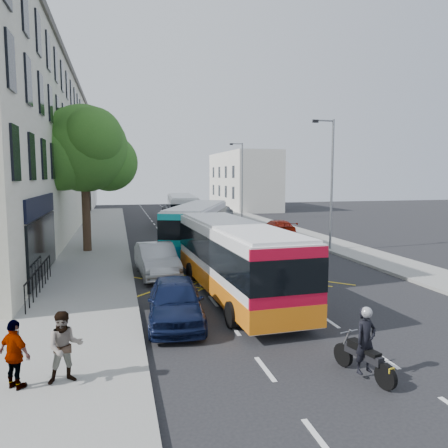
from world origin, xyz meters
TOP-DOWN VIEW (x-y plane):
  - ground at (0.00, 0.00)m, footprint 120.00×120.00m
  - pavement_left at (-8.50, 15.00)m, footprint 5.00×70.00m
  - pavement_right at (7.50, 15.00)m, footprint 3.00×70.00m
  - terrace_main at (-14.00, 24.49)m, footprint 8.30×45.00m
  - terrace_far at (-14.00, 55.00)m, footprint 8.00×20.00m
  - building_right at (11.00, 48.00)m, footprint 6.00×18.00m
  - street_tree at (-8.51, 14.97)m, footprint 6.30×5.70m
  - lamp_near at (6.20, 12.00)m, footprint 1.45×0.15m
  - lamp_far at (6.20, 32.00)m, footprint 1.45×0.15m
  - railings at (-9.70, 5.30)m, footprint 0.08×5.60m
  - bus_near at (-2.23, 3.51)m, footprint 2.89×10.40m
  - bus_mid at (-1.71, 14.30)m, footprint 5.91×10.56m
  - bus_far at (-0.85, 27.21)m, footprint 3.31×10.56m
  - motorbike at (-1.08, -3.96)m, footprint 0.71×1.90m
  - parked_car_blue at (-4.90, 0.89)m, footprint 2.11×4.44m
  - parked_car_silver at (-4.90, 7.80)m, footprint 1.94×4.76m
  - red_hatchback at (5.50, 19.25)m, footprint 1.83×4.48m
  - distant_car_grey at (0.06, 38.57)m, footprint 2.90×5.57m
  - distant_car_silver at (5.50, 37.56)m, footprint 1.94×3.91m
  - distant_car_dark at (3.99, 42.85)m, footprint 1.81×4.09m
  - pedestrian_near at (-7.85, -2.85)m, footprint 0.88×0.73m
  - pedestrian_far at (-8.86, -2.92)m, footprint 0.92×0.86m

SIDE VIEW (x-z plane):
  - ground at x=0.00m, z-range 0.00..0.00m
  - pavement_left at x=-8.50m, z-range 0.00..0.15m
  - pavement_right at x=7.50m, z-range 0.00..0.15m
  - distant_car_silver at x=5.50m, z-range 0.00..1.28m
  - red_hatchback at x=5.50m, z-range 0.00..1.30m
  - distant_car_dark at x=3.99m, z-range 0.00..1.31m
  - railings at x=-9.70m, z-range 0.15..1.29m
  - parked_car_blue at x=-4.90m, z-range 0.00..1.47m
  - distant_car_grey at x=0.06m, z-range 0.00..1.50m
  - parked_car_silver at x=-4.90m, z-range 0.00..1.53m
  - motorbike at x=-1.08m, z-range -0.05..1.66m
  - pedestrian_far at x=-8.86m, z-range 0.15..1.68m
  - pedestrian_near at x=-7.85m, z-range 0.15..1.77m
  - bus_near at x=-2.23m, z-range 0.08..2.97m
  - bus_mid at x=-1.71m, z-range 0.08..2.99m
  - bus_far at x=-0.85m, z-range 0.08..3.00m
  - building_right at x=11.00m, z-range 0.00..8.00m
  - lamp_near at x=6.20m, z-range 0.62..8.62m
  - lamp_far at x=6.20m, z-range 0.62..8.62m
  - terrace_far at x=-14.00m, z-range 0.00..10.00m
  - street_tree at x=-8.51m, z-range 1.89..10.69m
  - terrace_main at x=-14.00m, z-range 0.01..13.51m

